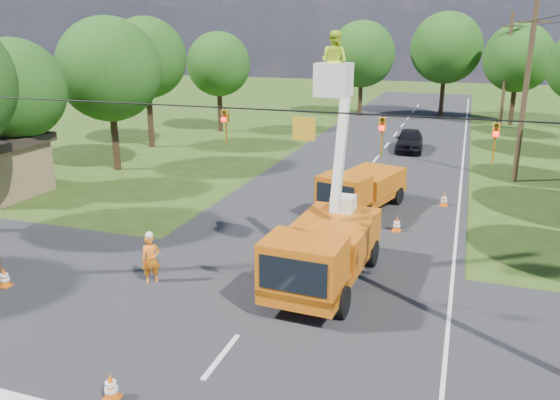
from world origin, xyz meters
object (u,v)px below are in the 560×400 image
at_px(bucket_truck, 325,237).
at_px(traffic_cone_6, 444,199).
at_px(ground_worker, 151,259).
at_px(traffic_cone_2, 341,260).
at_px(tree_left_d, 109,70).
at_px(tree_left_f, 219,64).
at_px(traffic_cone_3, 397,224).
at_px(tree_far_c, 518,58).
at_px(tree_left_c, 14,90).
at_px(pole_right_mid, 525,92).
at_px(tree_far_a, 362,54).
at_px(distant_car, 409,140).
at_px(tree_far_b, 446,48).
at_px(traffic_cone_4, 4,277).
at_px(pole_right_far, 506,70).
at_px(second_truck, 362,189).
at_px(tree_left_e, 146,58).
at_px(traffic_cone_0, 111,387).

relative_size(bucket_truck, traffic_cone_6, 11.68).
relative_size(ground_worker, traffic_cone_2, 2.42).
xyz_separation_m(bucket_truck, tree_left_d, (-16.47, 11.91, 4.36)).
relative_size(traffic_cone_2, tree_left_f, 0.08).
height_order(bucket_truck, traffic_cone_3, bucket_truck).
relative_size(tree_left_f, tree_far_c, 0.92).
bearing_deg(tree_left_c, traffic_cone_2, -13.66).
bearing_deg(pole_right_mid, tree_far_a, 120.41).
bearing_deg(tree_far_a, bucket_truck, -80.79).
relative_size(distant_car, tree_far_b, 0.45).
distance_m(bucket_truck, traffic_cone_3, 6.45).
height_order(traffic_cone_4, tree_far_a, tree_far_a).
height_order(traffic_cone_2, traffic_cone_3, same).
bearing_deg(distant_car, traffic_cone_2, -93.43).
distance_m(traffic_cone_6, tree_far_b, 32.12).
xyz_separation_m(traffic_cone_2, tree_far_c, (7.78, 37.43, 5.70)).
height_order(pole_right_mid, tree_left_c, pole_right_mid).
xyz_separation_m(traffic_cone_4, traffic_cone_6, (13.53, 14.11, 0.00)).
distance_m(pole_right_mid, pole_right_far, 20.00).
xyz_separation_m(traffic_cone_6, tree_left_f, (-19.68, 16.41, 5.33)).
bearing_deg(ground_worker, distant_car, 39.01).
bearing_deg(bucket_truck, ground_worker, -160.26).
height_order(traffic_cone_3, traffic_cone_4, same).
xyz_separation_m(distant_car, tree_left_c, (-18.28, -17.66, 4.65)).
bearing_deg(distant_car, bucket_truck, -94.03).
relative_size(traffic_cone_4, tree_left_f, 0.08).
bearing_deg(second_truck, tree_left_f, 146.06).
bearing_deg(tree_far_c, bucket_truck, -101.66).
bearing_deg(tree_left_f, ground_worker, -69.59).
height_order(ground_worker, tree_left_f, tree_left_f).
relative_size(pole_right_mid, tree_left_e, 1.06).
bearing_deg(traffic_cone_3, distant_car, 94.41).
bearing_deg(tree_far_b, tree_left_e, -130.72).
height_order(traffic_cone_0, tree_far_b, tree_far_b).
relative_size(bucket_truck, traffic_cone_2, 11.68).
height_order(traffic_cone_2, pole_right_far, pole_right_far).
xyz_separation_m(tree_left_c, tree_far_a, (11.50, 34.00, 0.75)).
height_order(tree_left_c, tree_far_b, tree_far_b).
height_order(traffic_cone_4, tree_left_d, tree_left_d).
distance_m(pole_right_far, tree_left_d, 34.33).
height_order(traffic_cone_4, tree_left_e, tree_left_e).
bearing_deg(traffic_cone_4, traffic_cone_2, 26.15).
height_order(ground_worker, traffic_cone_2, ground_worker).
bearing_deg(tree_left_f, tree_far_a, 52.99).
height_order(traffic_cone_0, tree_left_c, tree_left_c).
relative_size(distant_car, pole_right_mid, 0.46).
bearing_deg(distant_car, tree_far_c, 60.02).
bearing_deg(tree_left_c, ground_worker, -31.67).
relative_size(second_truck, pole_right_far, 0.61).
bearing_deg(traffic_cone_4, tree_far_a, 85.19).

